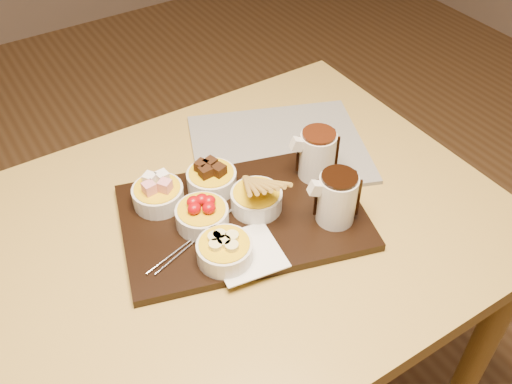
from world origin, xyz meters
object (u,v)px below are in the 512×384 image
pitcher_milk_chocolate (317,155)px  newspaper (279,148)px  dining_table (201,273)px  serving_board (243,217)px  pitcher_dark_chocolate (337,199)px  bowl_strawberries (202,217)px

pitcher_milk_chocolate → newspaper: (-0.01, 0.13, -0.06)m
dining_table → serving_board: (0.10, -0.00, 0.11)m
serving_board → pitcher_milk_chocolate: 0.20m
serving_board → newspaper: bearing=54.7°
pitcher_milk_chocolate → newspaper: bearing=109.4°
serving_board → pitcher_milk_chocolate: pitcher_milk_chocolate is taller
serving_board → newspaper: 0.23m
pitcher_dark_chocolate → dining_table: bearing=172.3°
bowl_strawberries → pitcher_milk_chocolate: size_ratio=0.99×
serving_board → bowl_strawberries: (-0.08, 0.02, 0.03)m
pitcher_dark_chocolate → pitcher_milk_chocolate: (0.05, 0.12, 0.00)m
pitcher_dark_chocolate → pitcher_milk_chocolate: same height
serving_board → pitcher_dark_chocolate: bearing=-20.0°
dining_table → newspaper: bearing=26.5°
dining_table → pitcher_milk_chocolate: bearing=2.9°
serving_board → pitcher_milk_chocolate: size_ratio=4.57×
pitcher_dark_chocolate → newspaper: 0.26m
pitcher_milk_chocolate → bowl_strawberries: bearing=-163.6°
dining_table → pitcher_dark_chocolate: bearing=-24.1°
pitcher_milk_chocolate → newspaper: size_ratio=0.27×
dining_table → pitcher_milk_chocolate: (0.29, 0.01, 0.17)m
pitcher_dark_chocolate → newspaper: pitcher_dark_chocolate is taller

